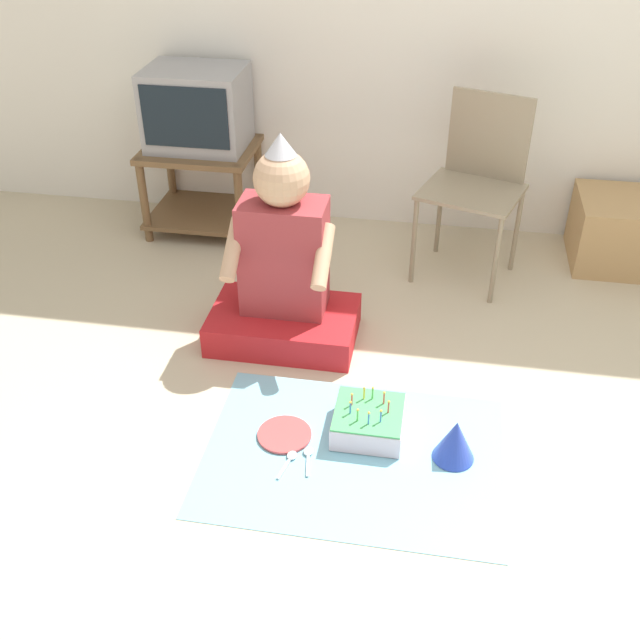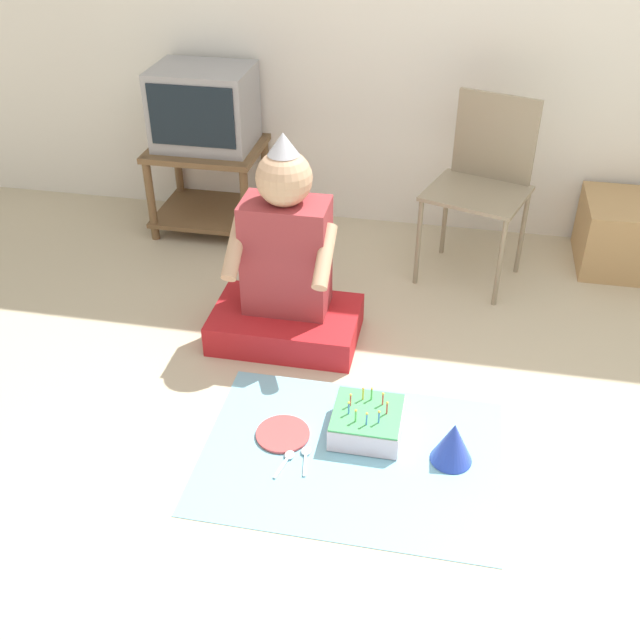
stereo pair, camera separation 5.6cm
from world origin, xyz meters
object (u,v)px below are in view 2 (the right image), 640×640
cardboard_box_stack (640,235)px  paper_plate (283,434)px  folding_chair (484,175)px  tv (204,107)px  person_seated (286,274)px  party_hat_blue (453,442)px  birthday_cake (367,422)px

cardboard_box_stack → paper_plate: cardboard_box_stack is taller
folding_chair → paper_plate: bearing=-115.5°
tv → person_seated: (0.66, -0.98, -0.36)m
person_seated → party_hat_blue: size_ratio=5.59×
person_seated → folding_chair: bearing=43.0°
tv → cardboard_box_stack: bearing=-0.8°
tv → cardboard_box_stack: (2.27, -0.03, -0.50)m
tv → birthday_cake: (1.10, -1.55, -0.62)m
party_hat_blue → paper_plate: party_hat_blue is taller
birthday_cake → paper_plate: bearing=-165.7°
person_seated → tv: bearing=123.9°
folding_chair → paper_plate: 1.62m
tv → folding_chair: (1.45, -0.24, -0.16)m
person_seated → party_hat_blue: (0.76, -0.65, -0.23)m
folding_chair → person_seated: (-0.80, -0.74, -0.20)m
folding_chair → person_seated: bearing=-137.0°
folding_chair → paper_plate: size_ratio=4.30×
tv → cardboard_box_stack: size_ratio=0.87×
cardboard_box_stack → tv: bearing=179.2°
person_seated → party_hat_blue: 1.03m
person_seated → birthday_cake: size_ratio=3.61×
person_seated → birthday_cake: person_seated is taller
person_seated → paper_plate: person_seated is taller
cardboard_box_stack → party_hat_blue: bearing=-117.9°
person_seated → party_hat_blue: bearing=-40.6°
cardboard_box_stack → person_seated: size_ratio=0.62×
party_hat_blue → paper_plate: size_ratio=0.82×
tv → birthday_cake: tv is taller
person_seated → paper_plate: (0.13, -0.65, -0.31)m
paper_plate → cardboard_box_stack: bearing=47.2°
folding_chair → birthday_cake: 1.43m
party_hat_blue → paper_plate: (-0.63, 0.01, -0.08)m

